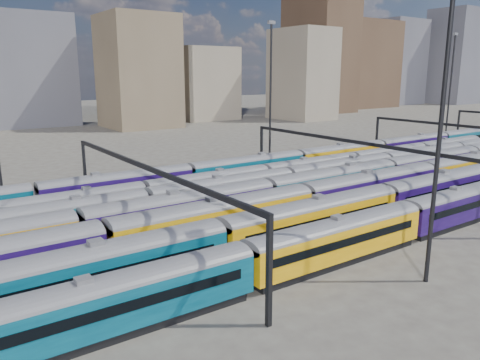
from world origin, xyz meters
TOP-DOWN VIEW (x-y plane):
  - ground at (0.00, 0.00)m, footprint 500.00×500.00m
  - rake_0 at (12.19, -15.00)m, footprint 141.82×2.96m
  - rake_1 at (4.70, -10.00)m, footprint 132.82×3.24m
  - rake_2 at (8.24, -5.00)m, footprint 113.68×3.33m
  - rake_3 at (-15.66, 0.00)m, footprint 155.29×3.24m
  - rake_4 at (2.91, 5.00)m, footprint 123.56×3.01m
  - rake_5 at (12.34, 10.00)m, footprint 93.39×2.74m
  - rake_6 at (13.98, 15.00)m, footprint 124.02×3.02m
  - gantry_1 at (-20.00, 0.00)m, footprint 0.35×40.35m
  - gantry_2 at (10.00, 0.00)m, footprint 0.35×40.35m
  - gantry_3 at (40.00, 0.00)m, footprint 0.35×40.35m
  - mast_2 at (-5.00, -22.00)m, footprint 1.40×0.50m
  - mast_3 at (15.00, 24.00)m, footprint 1.40×0.50m
  - mast_5 at (65.00, 20.00)m, footprint 1.40×0.50m
  - skyline at (104.75, 105.73)m, footprint 399.22×60.48m

SIDE VIEW (x-z plane):
  - ground at x=0.00m, z-range 0.00..0.00m
  - rake_5 at x=12.34m, z-range 0.12..4.71m
  - rake_0 at x=12.19m, z-range 0.12..5.11m
  - rake_4 at x=2.91m, z-range 0.13..5.20m
  - rake_6 at x=13.98m, z-range 0.13..5.22m
  - rake_1 at x=4.70m, z-range 0.14..5.60m
  - rake_3 at x=-15.66m, z-range 0.14..5.61m
  - rake_2 at x=8.24m, z-range 0.14..5.76m
  - gantry_1 at x=-20.00m, z-range 2.78..10.80m
  - gantry_2 at x=10.00m, z-range 2.78..10.80m
  - gantry_3 at x=40.00m, z-range 2.78..10.80m
  - mast_2 at x=-5.00m, z-range 1.17..26.77m
  - mast_3 at x=15.00m, z-range 1.17..26.77m
  - mast_5 at x=65.00m, z-range 1.17..26.77m
  - skyline at x=104.75m, z-range -4.18..45.85m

